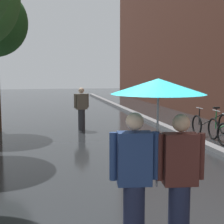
% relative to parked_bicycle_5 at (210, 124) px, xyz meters
% --- Properties ---
extents(kerb_strip, '(0.30, 36.00, 0.12)m').
position_rel_parked_bicycle_5_xyz_m(kerb_strip, '(-1.07, 2.97, -0.32)').
color(kerb_strip, slate).
rests_on(kerb_strip, ground).
extents(parked_bicycle_5, '(1.08, 0.70, 0.96)m').
position_rel_parked_bicycle_5_xyz_m(parked_bicycle_5, '(0.00, 0.00, 0.00)').
color(parked_bicycle_5, black).
rests_on(parked_bicycle_5, ground).
extents(couple_under_umbrella, '(1.13, 1.11, 2.09)m').
position_rel_parked_bicycle_5_xyz_m(couple_under_umbrella, '(-4.41, -6.89, 1.01)').
color(couple_under_umbrella, '#1E233D').
rests_on(couple_under_umbrella, ground).
extents(pedestrian_walking_midground, '(0.57, 0.32, 1.59)m').
position_rel_parked_bicycle_5_xyz_m(pedestrian_walking_midground, '(-4.27, 1.86, 0.43)').
color(pedestrian_walking_midground, '#2D2D33').
rests_on(pedestrian_walking_midground, ground).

